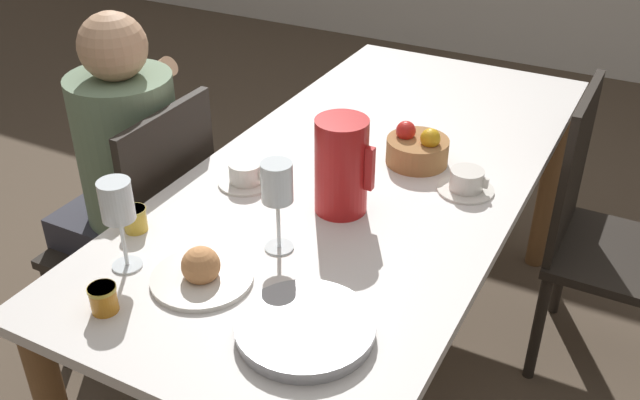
{
  "coord_description": "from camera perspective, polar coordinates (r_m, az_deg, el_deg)",
  "views": [
    {
      "loc": [
        0.69,
        -1.59,
        1.72
      ],
      "look_at": [
        0.0,
        -0.28,
        0.82
      ],
      "focal_mm": 40.0,
      "sensor_mm": 36.0,
      "label": 1
    }
  ],
  "objects": [
    {
      "name": "dining_table",
      "position": [
        2.04,
        3.71,
        -0.01
      ],
      "size": [
        0.86,
        1.88,
        0.77
      ],
      "color": "silver",
      "rests_on": "ground_plane"
    },
    {
      "name": "wine_glass_water",
      "position": [
        1.57,
        -15.93,
        -0.36
      ],
      "size": [
        0.07,
        0.07,
        0.22
      ],
      "color": "white",
      "rests_on": "dining_table"
    },
    {
      "name": "red_pitcher",
      "position": [
        1.74,
        1.71,
        2.77
      ],
      "size": [
        0.16,
        0.13,
        0.25
      ],
      "color": "red",
      "rests_on": "dining_table"
    },
    {
      "name": "jam_jar_amber",
      "position": [
        1.76,
        -14.59,
        -1.42
      ],
      "size": [
        0.06,
        0.06,
        0.06
      ],
      "color": "gold",
      "rests_on": "dining_table"
    },
    {
      "name": "ground_plane",
      "position": [
        2.45,
        3.17,
        -13.35
      ],
      "size": [
        20.0,
        20.0,
        0.0
      ],
      "primitive_type": "plane",
      "color": "brown"
    },
    {
      "name": "fruit_bowl",
      "position": [
        2.01,
        7.79,
        4.08
      ],
      "size": [
        0.17,
        0.17,
        0.12
      ],
      "color": "#9E6B3D",
      "rests_on": "dining_table"
    },
    {
      "name": "teacup_near_person",
      "position": [
        1.91,
        -5.96,
        2.02
      ],
      "size": [
        0.15,
        0.15,
        0.06
      ],
      "color": "silver",
      "rests_on": "dining_table"
    },
    {
      "name": "chair_opposite",
      "position": [
        2.36,
        21.6,
        -2.5
      ],
      "size": [
        0.42,
        0.42,
        0.94
      ],
      "rotation": [
        0.0,
        0.0,
        -1.57
      ],
      "color": "black",
      "rests_on": "ground_plane"
    },
    {
      "name": "teacup_across",
      "position": [
        1.9,
        11.63,
        1.4
      ],
      "size": [
        0.15,
        0.15,
        0.06
      ],
      "color": "silver",
      "rests_on": "dining_table"
    },
    {
      "name": "wine_glass_juice",
      "position": [
        1.57,
        -3.46,
        1.03
      ],
      "size": [
        0.07,
        0.07,
        0.22
      ],
      "color": "white",
      "rests_on": "dining_table"
    },
    {
      "name": "bread_plate",
      "position": [
        1.57,
        -9.46,
        -5.68
      ],
      "size": [
        0.22,
        0.22,
        0.09
      ],
      "color": "silver",
      "rests_on": "dining_table"
    },
    {
      "name": "jam_jar_red",
      "position": [
        1.53,
        -16.95,
        -7.48
      ],
      "size": [
        0.06,
        0.06,
        0.06
      ],
      "color": "#C67A1E",
      "rests_on": "dining_table"
    },
    {
      "name": "chair_person_side",
      "position": [
        2.24,
        -13.6,
        -2.94
      ],
      "size": [
        0.42,
        0.42,
        0.94
      ],
      "rotation": [
        0.0,
        0.0,
        1.57
      ],
      "color": "black",
      "rests_on": "ground_plane"
    },
    {
      "name": "serving_tray",
      "position": [
        1.42,
        -1.19,
        -10.24
      ],
      "size": [
        0.28,
        0.28,
        0.03
      ],
      "color": "#9E9EA3",
      "rests_on": "dining_table"
    },
    {
      "name": "person_seated",
      "position": [
        2.22,
        -15.39,
        2.51
      ],
      "size": [
        0.39,
        0.41,
        1.17
      ],
      "rotation": [
        0.0,
        0.0,
        1.57
      ],
      "color": "#33333D",
      "rests_on": "ground_plane"
    }
  ]
}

